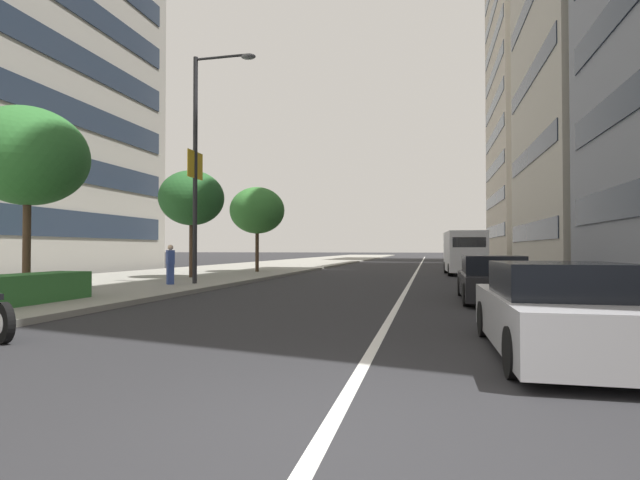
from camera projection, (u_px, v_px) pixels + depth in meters
name	position (u px, v px, depth m)	size (l,w,h in m)	color
ground_plane	(322.00, 440.00, 3.89)	(400.00, 400.00, 0.00)	#262628
sidewalk_right_plaza	(248.00, 269.00, 35.88)	(160.00, 10.62, 0.15)	gray
lane_centre_stripe	(418.00, 268.00, 38.01)	(110.00, 0.16, 0.01)	silver
car_mid_block_traffic	(557.00, 313.00, 6.88)	(4.27, 1.89, 1.35)	#B7B7BC
car_approaching_light	(492.00, 280.00, 14.16)	(4.54, 1.85, 1.35)	black
delivery_van_ahead	(464.00, 252.00, 28.63)	(5.11, 2.29, 2.56)	silver
street_lamp_with_banners	(203.00, 149.00, 19.45)	(1.26, 2.67, 9.22)	#232326
street_tree_by_lamp_post	(28.00, 157.00, 14.10)	(3.38, 3.38, 5.55)	#473323
street_tree_near_plaza_corner	(192.00, 198.00, 23.64)	(3.17, 3.17, 5.25)	#473323
street_tree_far_plaza	(257.00, 211.00, 29.63)	(3.37, 3.37, 5.20)	#473323
pedestrian_on_plaza	(170.00, 264.00, 18.93)	(0.47, 0.46, 1.56)	#33478C
office_tower_far_left_down_avenue	(555.00, 72.00, 60.22)	(19.13, 14.55, 47.32)	beige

